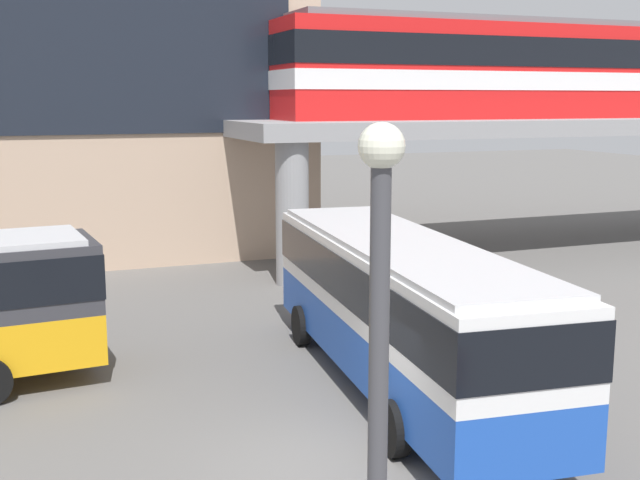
{
  "coord_description": "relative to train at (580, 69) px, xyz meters",
  "views": [
    {
      "loc": [
        -4.51,
        -11.84,
        6.11
      ],
      "look_at": [
        3.47,
        8.79,
        2.2
      ],
      "focal_mm": 44.87,
      "sensor_mm": 36.0,
      "label": 1
    }
  ],
  "objects": [
    {
      "name": "bus_main",
      "position": [
        -14.61,
        -12.75,
        -5.33
      ],
      "size": [
        3.62,
        11.24,
        3.22
      ],
      "color": "#1E4CB2",
      "rests_on": "ground_plane"
    },
    {
      "name": "bicycle_green",
      "position": [
        -8.48,
        -5.9,
        -6.96
      ],
      "size": [
        1.79,
        0.17,
        1.04
      ],
      "color": "black",
      "rests_on": "ground_plane"
    },
    {
      "name": "elevated_platform",
      "position": [
        0.07,
        -0.0,
        -2.69
      ],
      "size": [
        29.52,
        6.97,
        5.35
      ],
      "color": "gray",
      "rests_on": "ground_plane"
    },
    {
      "name": "train",
      "position": [
        0.0,
        0.0,
        0.0
      ],
      "size": [
        25.91,
        2.96,
        3.84
      ],
      "color": "red",
      "rests_on": "elevated_platform"
    },
    {
      "name": "ground_plane",
      "position": [
        -17.55,
        -5.54,
        -7.32
      ],
      "size": [
        120.0,
        120.0,
        0.0
      ],
      "primitive_type": "plane",
      "color": "#605E5B"
    },
    {
      "name": "lamp_post",
      "position": [
        -19.47,
        -21.95,
        -3.79
      ],
      "size": [
        0.36,
        0.36,
        5.94
      ],
      "color": "#3F3F44",
      "rests_on": "ground_plane"
    }
  ]
}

